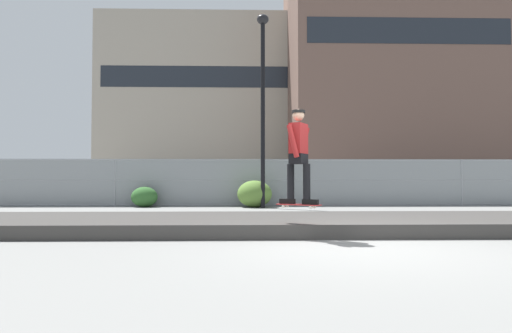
{
  "coord_description": "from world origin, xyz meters",
  "views": [
    {
      "loc": [
        -1.76,
        -6.43,
        1.07
      ],
      "look_at": [
        -1.45,
        5.95,
        1.44
      ],
      "focal_mm": 28.91,
      "sensor_mm": 36.0,
      "label": 1
    }
  ],
  "objects_px": {
    "skater": "(299,150)",
    "street_lamp": "(263,88)",
    "parked_car_near": "(236,184)",
    "shrub_left": "(144,197)",
    "shrub_center": "(255,194)",
    "skateboard": "(299,205)"
  },
  "relations": [
    {
      "from": "skater",
      "to": "street_lamp",
      "type": "height_order",
      "value": "street_lamp"
    },
    {
      "from": "parked_car_near",
      "to": "shrub_left",
      "type": "height_order",
      "value": "parked_car_near"
    },
    {
      "from": "parked_car_near",
      "to": "shrub_center",
      "type": "distance_m",
      "value": 4.27
    },
    {
      "from": "skateboard",
      "to": "parked_car_near",
      "type": "distance_m",
      "value": 12.48
    },
    {
      "from": "parked_car_near",
      "to": "skateboard",
      "type": "bearing_deg",
      "value": -83.55
    },
    {
      "from": "skateboard",
      "to": "shrub_left",
      "type": "bearing_deg",
      "value": 119.51
    },
    {
      "from": "skater",
      "to": "shrub_left",
      "type": "relative_size",
      "value": 1.7
    },
    {
      "from": "skater",
      "to": "shrub_center",
      "type": "xyz_separation_m",
      "value": [
        -0.61,
        8.21,
        -1.07
      ]
    },
    {
      "from": "skater",
      "to": "shrub_center",
      "type": "distance_m",
      "value": 8.3
    },
    {
      "from": "shrub_left",
      "to": "shrub_center",
      "type": "relative_size",
      "value": 0.76
    },
    {
      "from": "shrub_left",
      "to": "shrub_center",
      "type": "bearing_deg",
      "value": -3.42
    },
    {
      "from": "skateboard",
      "to": "skater",
      "type": "height_order",
      "value": "skater"
    },
    {
      "from": "skateboard",
      "to": "shrub_left",
      "type": "relative_size",
      "value": 0.8
    },
    {
      "from": "street_lamp",
      "to": "parked_car_near",
      "type": "height_order",
      "value": "street_lamp"
    },
    {
      "from": "shrub_center",
      "to": "parked_car_near",
      "type": "bearing_deg",
      "value": 100.76
    },
    {
      "from": "parked_car_near",
      "to": "shrub_center",
      "type": "bearing_deg",
      "value": -79.24
    },
    {
      "from": "street_lamp",
      "to": "skater",
      "type": "bearing_deg",
      "value": -87.72
    },
    {
      "from": "skateboard",
      "to": "shrub_center",
      "type": "height_order",
      "value": "shrub_center"
    },
    {
      "from": "shrub_left",
      "to": "street_lamp",
      "type": "bearing_deg",
      "value": -8.3
    },
    {
      "from": "parked_car_near",
      "to": "shrub_left",
      "type": "distance_m",
      "value": 5.21
    },
    {
      "from": "parked_car_near",
      "to": "shrub_center",
      "type": "xyz_separation_m",
      "value": [
        0.8,
        -4.18,
        -0.33
      ]
    },
    {
      "from": "skater",
      "to": "street_lamp",
      "type": "relative_size",
      "value": 0.24
    }
  ]
}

